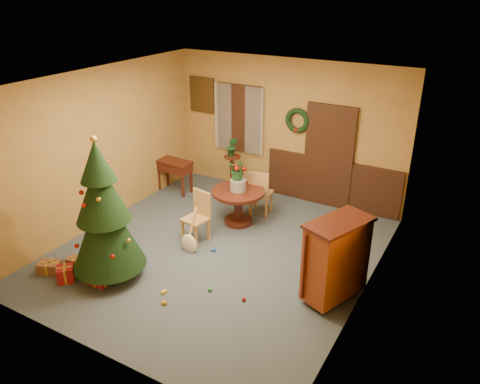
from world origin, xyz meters
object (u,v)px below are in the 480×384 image
Objects in this scene: chair_near at (198,215)px; sideboard at (336,258)px; dining_table at (238,200)px; christmas_tree at (104,214)px; writing_desk at (174,168)px.

chair_near is 0.73× the size of sideboard.
christmas_tree is (-0.87, -2.51, 0.62)m from dining_table.
christmas_tree reaches higher than writing_desk.
christmas_tree is at bearing -70.90° from writing_desk.
christmas_tree reaches higher than dining_table.
writing_desk is at bearing 109.10° from christmas_tree.
dining_table is 2.71m from sideboard.
sideboard is (2.66, -0.43, 0.19)m from chair_near.
chair_near is at bearing 70.83° from christmas_tree.
dining_table is 0.78× the size of sideboard.
dining_table is 2.73m from christmas_tree.
christmas_tree reaches higher than sideboard.
christmas_tree is at bearing -109.14° from dining_table.
chair_near is at bearing -109.09° from dining_table.
chair_near reaches higher than writing_desk.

